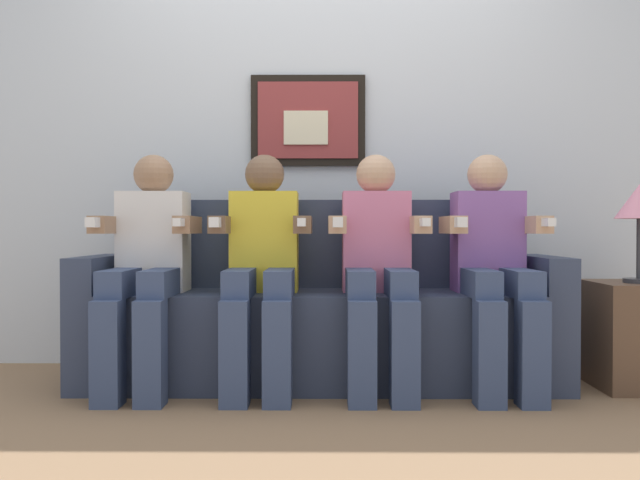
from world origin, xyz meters
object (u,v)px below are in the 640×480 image
(person_leftmost, at_px, (147,260))
(person_rightmost, at_px, (494,260))
(couch, at_px, (320,318))
(person_left_center, at_px, (262,260))
(side_table_right, at_px, (636,335))
(table_lamp, at_px, (639,206))
(person_right_center, at_px, (378,260))

(person_leftmost, bearing_deg, person_rightmost, 0.00)
(couch, xyz_separation_m, person_left_center, (-0.27, -0.17, 0.29))
(person_left_center, bearing_deg, person_rightmost, 0.00)
(person_leftmost, bearing_deg, side_table_right, 1.53)
(person_leftmost, relative_size, side_table_right, 2.22)
(person_left_center, xyz_separation_m, person_rightmost, (1.08, 0.00, 0.00))
(couch, bearing_deg, person_rightmost, -11.81)
(person_left_center, xyz_separation_m, table_lamp, (1.76, 0.02, 0.25))
(side_table_right, bearing_deg, person_rightmost, -174.92)
(person_leftmost, bearing_deg, couch, 11.81)
(couch, bearing_deg, side_table_right, -4.09)
(couch, relative_size, side_table_right, 4.59)
(person_leftmost, relative_size, person_rightmost, 1.00)
(person_right_center, bearing_deg, table_lamp, 0.71)
(couch, height_order, person_rightmost, person_rightmost)
(person_rightmost, distance_m, table_lamp, 0.73)
(person_left_center, relative_size, side_table_right, 2.22)
(side_table_right, height_order, table_lamp, table_lamp)
(person_right_center, bearing_deg, side_table_right, 2.86)
(couch, bearing_deg, person_leftmost, -168.19)
(person_right_center, distance_m, side_table_right, 1.28)
(person_rightmost, bearing_deg, side_table_right, 5.08)
(table_lamp, bearing_deg, person_rightmost, -178.73)
(couch, height_order, table_lamp, table_lamp)
(person_rightmost, xyz_separation_m, table_lamp, (0.68, 0.02, 0.25))
(person_right_center, xyz_separation_m, person_rightmost, (0.54, 0.00, 0.00))
(person_right_center, relative_size, table_lamp, 2.41)
(table_lamp, bearing_deg, couch, 174.10)
(couch, xyz_separation_m, table_lamp, (1.49, -0.15, 0.55))
(person_leftmost, xyz_separation_m, table_lamp, (2.29, 0.02, 0.25))
(person_right_center, distance_m, table_lamp, 1.24)
(person_rightmost, height_order, table_lamp, person_rightmost)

